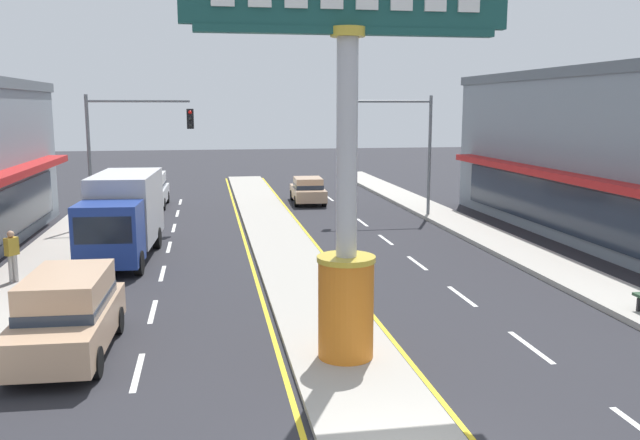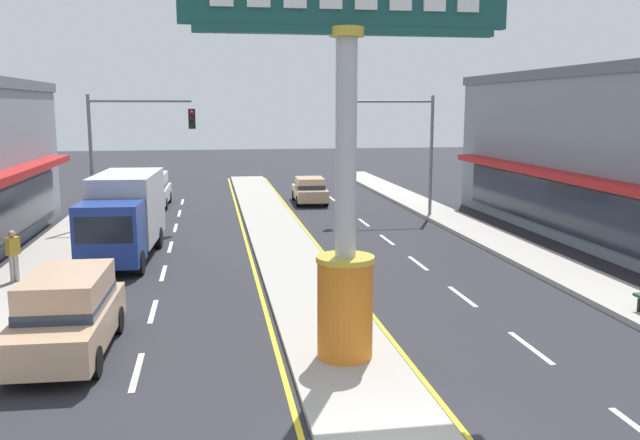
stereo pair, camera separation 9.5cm
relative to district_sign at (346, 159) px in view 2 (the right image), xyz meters
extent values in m
cube|color=#A39E93|center=(0.00, 13.39, -4.49)|extent=(2.51, 52.00, 0.14)
cube|color=#ADA89E|center=(-8.96, 11.39, -4.47)|extent=(2.21, 60.00, 0.18)
cube|color=#ADA89E|center=(8.96, 11.39, -4.47)|extent=(2.21, 60.00, 0.18)
cube|color=silver|center=(-4.56, 0.19, -4.56)|extent=(0.14, 2.20, 0.01)
cube|color=silver|center=(-4.56, 4.59, -4.56)|extent=(0.14, 2.20, 0.01)
cube|color=silver|center=(-4.56, 8.99, -4.56)|extent=(0.14, 2.20, 0.01)
cube|color=silver|center=(-4.56, 13.39, -4.56)|extent=(0.14, 2.20, 0.01)
cube|color=silver|center=(-4.56, 17.79, -4.56)|extent=(0.14, 2.20, 0.01)
cube|color=silver|center=(-4.56, 22.19, -4.56)|extent=(0.14, 2.20, 0.01)
cube|color=silver|center=(-4.56, 26.59, -4.56)|extent=(0.14, 2.20, 0.01)
cube|color=silver|center=(4.56, 0.19, -4.56)|extent=(0.14, 2.20, 0.01)
cube|color=silver|center=(4.56, 4.59, -4.56)|extent=(0.14, 2.20, 0.01)
cube|color=silver|center=(4.56, 8.99, -4.56)|extent=(0.14, 2.20, 0.01)
cube|color=silver|center=(4.56, 13.39, -4.56)|extent=(0.14, 2.20, 0.01)
cube|color=silver|center=(4.56, 17.79, -4.56)|extent=(0.14, 2.20, 0.01)
cube|color=silver|center=(4.56, 22.19, -4.56)|extent=(0.14, 2.20, 0.01)
cube|color=silver|center=(4.56, 26.59, -4.56)|extent=(0.14, 2.20, 0.01)
cube|color=yellow|center=(-1.44, 13.39, -4.56)|extent=(0.12, 52.00, 0.01)
cube|color=yellow|center=(1.44, 13.39, -4.56)|extent=(0.12, 52.00, 0.01)
cylinder|color=orange|center=(0.00, 0.00, -3.33)|extent=(1.23, 1.23, 2.18)
cylinder|color=gold|center=(0.00, 0.00, -2.18)|extent=(1.29, 1.29, 0.12)
cylinder|color=#B7B7BC|center=(0.00, 0.00, 0.25)|extent=(0.45, 0.45, 4.97)
cylinder|color=gold|center=(0.00, 0.00, 2.63)|extent=(0.73, 0.73, 0.20)
cube|color=#194C47|center=(0.00, 0.00, 2.65)|extent=(6.33, 0.29, 0.16)
cube|color=#B21E1E|center=(-10.27, 13.00, -1.46)|extent=(0.90, 16.68, 0.30)
cube|color=#283342|center=(-10.68, 13.00, -3.06)|extent=(0.08, 16.09, 2.00)
cube|color=gray|center=(15.48, 12.63, -1.14)|extent=(7.72, 20.73, 6.84)
cube|color=#B21E1E|center=(11.17, 12.63, -1.68)|extent=(0.90, 17.62, 0.30)
cube|color=#283342|center=(11.58, 12.63, -3.06)|extent=(0.08, 17.00, 2.00)
cylinder|color=slate|center=(-8.26, 18.15, -1.46)|extent=(0.16, 0.16, 6.20)
cylinder|color=slate|center=(-5.95, 18.15, 1.34)|extent=(4.62, 0.12, 0.12)
cube|color=black|center=(-3.64, 17.99, 0.53)|extent=(0.32, 0.24, 0.92)
sphere|color=red|center=(-3.64, 17.85, 0.83)|extent=(0.17, 0.17, 0.17)
sphere|color=black|center=(-3.64, 17.85, 0.53)|extent=(0.17, 0.17, 0.17)
sphere|color=black|center=(-3.64, 17.85, 0.23)|extent=(0.17, 0.17, 0.17)
cylinder|color=slate|center=(8.26, 18.73, -1.46)|extent=(0.16, 0.16, 6.20)
cylinder|color=slate|center=(5.95, 18.73, 1.34)|extent=(4.62, 0.12, 0.12)
cube|color=black|center=(3.64, 18.57, 0.53)|extent=(0.32, 0.24, 0.92)
sphere|color=red|center=(3.64, 18.43, 0.83)|extent=(0.17, 0.17, 0.17)
sphere|color=black|center=(3.64, 18.43, 0.53)|extent=(0.17, 0.17, 0.17)
sphere|color=black|center=(3.64, 18.43, 0.23)|extent=(0.17, 0.17, 0.17)
cube|color=navy|center=(-6.27, 9.14, -3.15)|extent=(2.22, 2.12, 2.10)
cube|color=#283342|center=(-6.32, 8.18, -2.85)|extent=(1.85, 0.19, 0.90)
cube|color=#B2B2B7|center=(-6.06, 12.63, -2.74)|extent=(2.48, 4.92, 2.60)
cylinder|color=black|center=(-5.31, 8.88, -4.14)|extent=(0.31, 0.85, 0.84)
cylinder|color=black|center=(-7.24, 9.00, -4.14)|extent=(0.31, 0.85, 0.84)
cylinder|color=black|center=(-5.01, 13.29, -4.14)|extent=(0.31, 0.85, 0.84)
cylinder|color=black|center=(-7.03, 13.41, -4.14)|extent=(0.31, 0.85, 0.84)
cube|color=tan|center=(2.91, 24.85, -3.96)|extent=(1.92, 4.36, 0.66)
cube|color=tan|center=(2.90, 24.68, -3.33)|extent=(1.63, 2.21, 0.60)
cube|color=#283342|center=(2.90, 24.68, -3.51)|extent=(1.66, 2.23, 0.24)
cylinder|color=black|center=(2.15, 26.21, -4.25)|extent=(0.24, 0.63, 0.62)
cylinder|color=black|center=(3.77, 26.15, -4.25)|extent=(0.24, 0.63, 0.62)
cylinder|color=black|center=(2.05, 23.55, -4.25)|extent=(0.24, 0.63, 0.62)
cylinder|color=black|center=(3.67, 23.49, -4.25)|extent=(0.24, 0.63, 0.62)
cube|color=white|center=(-6.21, 24.94, -3.86)|extent=(2.00, 4.64, 0.80)
cube|color=white|center=(-6.20, 25.13, -3.06)|extent=(1.73, 2.89, 0.80)
cube|color=#283342|center=(-6.20, 25.13, -3.34)|extent=(1.77, 2.92, 0.24)
cylinder|color=black|center=(-5.36, 23.50, -4.22)|extent=(0.23, 0.68, 0.68)
cylinder|color=black|center=(-7.11, 23.54, -4.22)|extent=(0.23, 0.68, 0.68)
cylinder|color=black|center=(-5.30, 26.35, -4.22)|extent=(0.23, 0.68, 0.68)
cylinder|color=black|center=(-7.05, 26.39, -4.22)|extent=(0.23, 0.68, 0.68)
cube|color=tan|center=(-6.21, 1.48, -3.86)|extent=(2.07, 4.67, 0.80)
cube|color=tan|center=(-6.20, 1.67, -3.06)|extent=(1.77, 2.91, 0.80)
cube|color=#283342|center=(-6.20, 1.67, -3.34)|extent=(1.81, 2.94, 0.24)
cylinder|color=black|center=(-5.39, 0.02, -4.22)|extent=(0.24, 0.69, 0.68)
cylinder|color=black|center=(-7.13, 0.09, -4.22)|extent=(0.24, 0.69, 0.68)
cylinder|color=black|center=(-5.28, 2.87, -4.22)|extent=(0.24, 0.69, 0.68)
cylinder|color=black|center=(-7.03, 2.94, -4.22)|extent=(0.24, 0.69, 0.68)
cylinder|color=#B7B2AD|center=(-9.15, 7.95, -3.95)|extent=(0.14, 0.14, 0.86)
cylinder|color=#B7B2AD|center=(-9.01, 7.95, -3.95)|extent=(0.14, 0.14, 0.86)
cube|color=gold|center=(-9.08, 7.95, -3.24)|extent=(0.41, 0.45, 0.56)
sphere|color=tan|center=(-9.08, 7.95, -2.85)|extent=(0.22, 0.22, 0.22)
camera|label=1|loc=(-2.97, -14.02, 1.12)|focal=37.66mm
camera|label=2|loc=(-2.87, -14.03, 1.12)|focal=37.66mm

